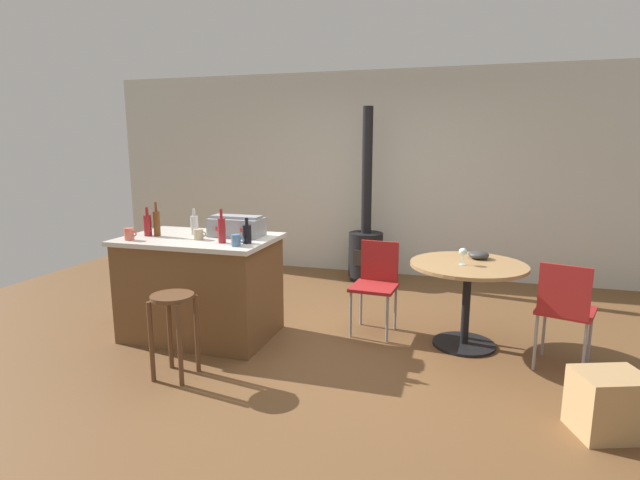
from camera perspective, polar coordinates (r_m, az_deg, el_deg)
name	(u,v)px	position (r m, az deg, el deg)	size (l,w,h in m)	color
ground_plane	(334,343)	(4.52, 1.63, -11.78)	(8.80, 8.80, 0.00)	brown
back_wall	(385,174)	(6.78, 7.53, 7.48)	(8.00, 0.10, 2.70)	beige
kitchen_island	(201,286)	(4.69, -13.49, -5.21)	(1.35, 0.89, 0.93)	brown
wooden_stool	(173,318)	(3.91, -16.48, -8.57)	(0.32, 0.32, 0.65)	brown
dining_table	(467,283)	(4.48, 16.55, -4.76)	(0.98, 0.98, 0.74)	black
folding_chair_near	(565,307)	(4.27, 26.30, -6.93)	(0.50, 0.50, 0.87)	maroon
folding_chair_far	(376,280)	(4.69, 6.46, -4.59)	(0.43, 0.43, 0.85)	maroon
wood_stove	(366,241)	(6.41, 5.28, -0.12)	(0.44, 0.45, 2.21)	black
toolbox	(237,226)	(4.54, -9.54, 1.55)	(0.47, 0.27, 0.19)	gray
bottle_0	(148,225)	(4.76, -19.18, 1.66)	(0.07, 0.07, 0.26)	maroon
bottle_1	(247,234)	(4.19, -8.39, 0.74)	(0.08, 0.08, 0.22)	black
bottle_2	(157,223)	(4.72, -18.24, 1.87)	(0.06, 0.06, 0.31)	#603314
bottle_3	(222,230)	(4.25, -11.22, 1.15)	(0.06, 0.06, 0.29)	maroon
bottle_4	(194,225)	(4.70, -14.23, 1.72)	(0.07, 0.07, 0.24)	#B7B2AD
cup_0	(236,240)	(4.10, -9.62, -0.03)	(0.11, 0.08, 0.10)	#4C7099
cup_1	(129,234)	(4.61, -21.05, 0.64)	(0.12, 0.08, 0.11)	#DB6651
cup_2	(199,234)	(4.46, -13.77, 0.63)	(0.12, 0.08, 0.09)	tan
wine_glass	(463,252)	(4.35, 16.10, -1.38)	(0.07, 0.07, 0.14)	silver
serving_bowl	(479,255)	(4.63, 17.75, -1.64)	(0.18, 0.18, 0.07)	#383838
cardboard_box	(609,404)	(3.63, 30.23, -15.94)	(0.40, 0.31, 0.39)	tan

